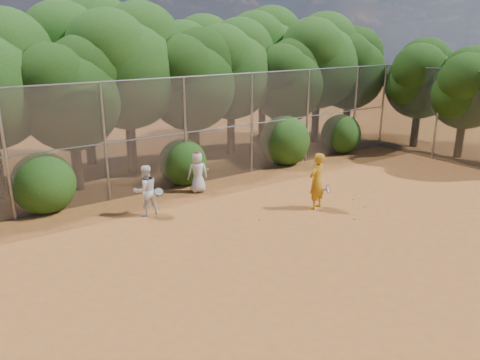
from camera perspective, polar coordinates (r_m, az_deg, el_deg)
ground at (r=13.77m, az=9.45°, el=-6.24°), size 80.00×80.00×0.00m
fence_back at (r=17.67m, az=-4.15°, el=6.27°), size 20.05×0.09×4.03m
fence_side at (r=22.64m, az=22.94°, el=7.44°), size 0.09×6.09×4.03m
tree_2 at (r=17.45m, az=-20.01°, el=10.23°), size 3.99×3.47×5.47m
tree_3 at (r=19.12m, az=-13.66°, el=13.78°), size 4.89×4.26×6.70m
tree_4 at (r=19.68m, az=-5.96°, el=12.40°), size 4.19×3.64×5.73m
tree_5 at (r=21.64m, az=-1.08°, el=13.73°), size 4.51×3.92×6.17m
tree_6 at (r=22.39m, az=5.83°, el=12.28°), size 3.86×3.36×5.29m
tree_7 at (r=24.47m, az=9.58°, el=14.49°), size 4.77×4.14×6.53m
tree_8 at (r=25.71m, az=13.29°, el=13.38°), size 4.25×3.70×5.82m
tree_10 at (r=20.87m, az=-18.64°, el=14.30°), size 5.15×4.48×7.06m
tree_11 at (r=22.48m, az=-5.61°, el=14.09°), size 4.64×4.03×6.35m
tree_12 at (r=25.45m, az=2.87°, el=15.34°), size 5.02×4.37×6.88m
tree_13 at (r=24.78m, az=21.22°, el=11.73°), size 3.86×3.36×5.29m
tree_14 at (r=23.31m, az=25.96°, el=10.27°), size 3.61×3.14×4.94m
bush_0 at (r=16.14m, az=-22.87°, el=-0.05°), size 2.00×2.00×2.00m
bush_1 at (r=17.77m, az=-7.01°, el=2.43°), size 1.80×1.80×1.80m
bush_2 at (r=20.45m, az=5.46°, el=5.07°), size 2.20×2.20×2.20m
bush_3 at (r=22.86m, az=12.22°, el=5.70°), size 1.90×1.90×1.90m
player_yellow at (r=15.23m, az=9.31°, el=-0.14°), size 0.90×0.63×1.86m
player_teen at (r=16.73m, az=-5.19°, el=0.98°), size 0.82×0.65×1.50m
player_white at (r=14.80m, az=-11.42°, el=-1.26°), size 0.87×0.76×1.63m
ball_0 at (r=16.52m, az=13.67°, el=-2.28°), size 0.07×0.07×0.07m
ball_1 at (r=17.58m, az=8.80°, el=-0.76°), size 0.07×0.07×0.07m
ball_2 at (r=14.83m, az=13.78°, el=-4.61°), size 0.07×0.07×0.07m
ball_3 at (r=15.93m, az=15.01°, el=-3.14°), size 0.07×0.07×0.07m
ball_4 at (r=14.38m, az=2.38°, el=-4.81°), size 0.07×0.07×0.07m
ball_5 at (r=17.34m, az=9.25°, el=-1.05°), size 0.07×0.07×0.07m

